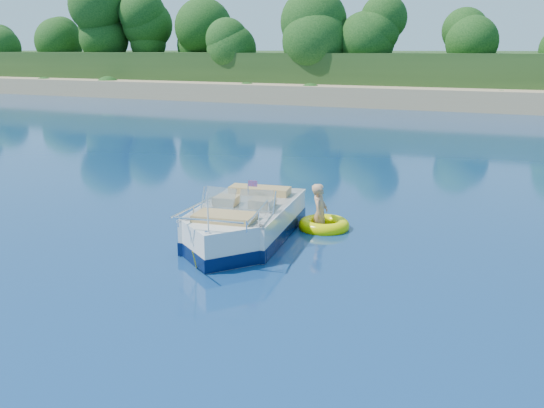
{
  "coord_description": "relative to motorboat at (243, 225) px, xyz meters",
  "views": [
    {
      "loc": [
        3.1,
        -10.61,
        4.36
      ],
      "look_at": [
        -2.5,
        1.84,
        0.85
      ],
      "focal_mm": 40.0,
      "sensor_mm": 36.0,
      "label": 1
    }
  ],
  "objects": [
    {
      "name": "ground",
      "position": [
        3.09,
        -1.47,
        -0.36
      ],
      "size": [
        160.0,
        160.0,
        0.0
      ],
      "primitive_type": "plane",
      "color": "#0A2649",
      "rests_on": "ground"
    },
    {
      "name": "treeline",
      "position": [
        3.13,
        39.54,
        5.19
      ],
      "size": [
        150.0,
        7.12,
        8.19
      ],
      "color": "black",
      "rests_on": "ground"
    },
    {
      "name": "motorboat",
      "position": [
        0.0,
        0.0,
        0.0
      ],
      "size": [
        2.48,
        5.52,
        1.85
      ],
      "rotation": [
        0.0,
        0.0,
        0.14
      ],
      "color": "silver",
      "rests_on": "ground"
    },
    {
      "name": "shoreline",
      "position": [
        3.09,
        62.3,
        0.62
      ],
      "size": [
        170.0,
        59.0,
        6.0
      ],
      "color": "tan",
      "rests_on": "ground"
    },
    {
      "name": "tow_tube",
      "position": [
        1.42,
        1.66,
        -0.27
      ],
      "size": [
        1.49,
        1.49,
        0.34
      ],
      "rotation": [
        0.0,
        0.0,
        -0.19
      ],
      "color": "#EDEA00",
      "rests_on": "ground"
    },
    {
      "name": "boy",
      "position": [
        1.28,
        1.74,
        -0.36
      ],
      "size": [
        0.52,
        0.91,
        1.7
      ],
      "primitive_type": "imported",
      "rotation": [
        0.0,
        -0.17,
        1.73
      ],
      "color": "tan",
      "rests_on": "ground"
    }
  ]
}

